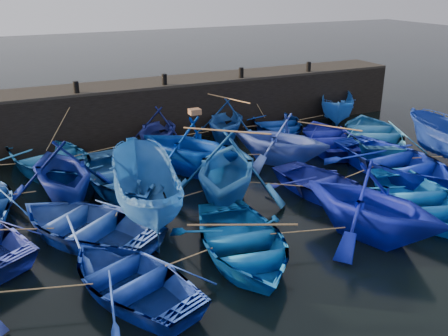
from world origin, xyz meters
name	(u,v)px	position (x,y,z in m)	size (l,w,h in m)	color
ground	(267,221)	(0.00, 0.00, 0.00)	(120.00, 120.00, 0.00)	black
quay_wall	(160,109)	(0.00, 10.50, 1.25)	(26.00, 2.50, 2.50)	black
quay_top	(159,82)	(0.00, 10.50, 2.56)	(26.00, 2.50, 0.12)	black
bollard_1	(76,87)	(-4.00, 9.60, 2.87)	(0.24, 0.24, 0.50)	black
bollard_2	(164,79)	(0.00, 9.60, 2.87)	(0.24, 0.24, 0.50)	black
bollard_3	(241,73)	(4.00, 9.60, 2.87)	(0.24, 0.24, 0.50)	black
bollard_4	(309,67)	(8.00, 9.60, 2.87)	(0.24, 0.24, 0.50)	black
boat_1	(50,159)	(-5.65, 7.35, 0.59)	(4.08, 5.71, 1.18)	#1D66AE
boat_2	(158,129)	(-0.93, 8.10, 0.99)	(3.23, 3.74, 1.97)	navy
boat_3	(226,120)	(2.46, 8.12, 1.01)	(3.32, 3.85, 2.03)	#17489D
boat_4	(277,124)	(5.15, 7.93, 0.51)	(3.54, 4.94, 1.03)	navy
boat_5	(338,107)	(9.03, 8.21, 0.87)	(1.69, 4.49, 1.74)	blue
boat_7	(62,170)	(-5.60, 4.32, 1.16)	(3.79, 4.40, 2.31)	navy
boat_8	(120,175)	(-3.57, 4.53, 0.54)	(3.76, 5.25, 1.09)	#255EAD
boat_9	(188,144)	(-0.69, 4.99, 1.18)	(3.87, 4.48, 2.36)	#00309F
boat_10	(281,138)	(3.11, 4.31, 1.10)	(3.60, 4.17, 2.20)	blue
boat_11	(328,137)	(6.18, 5.14, 0.49)	(3.39, 4.74, 0.98)	#121AA1
boat_12	(374,133)	(8.32, 4.59, 0.57)	(3.95, 5.52, 1.15)	blue
boat_14	(86,223)	(-5.43, 1.31, 0.51)	(3.54, 4.95, 1.03)	#284BB4
boat_15	(145,191)	(-3.47, 1.69, 1.03)	(2.00, 5.31, 2.06)	#21599C
boat_16	(227,167)	(-0.51, 1.93, 1.26)	(4.12, 4.78, 2.52)	blue
boat_17	(324,185)	(2.78, 0.79, 0.45)	(3.10, 4.33, 0.90)	#1A24A7
boat_18	(396,161)	(6.54, 1.29, 0.59)	(4.07, 5.70, 1.18)	#0C22BA
boat_21	(131,278)	(-5.00, -1.97, 0.45)	(3.13, 4.38, 0.91)	navy
boat_22	(242,242)	(-1.77, -1.68, 0.51)	(3.50, 4.89, 1.01)	#0B59B9
boat_23	(372,202)	(2.18, -2.27, 1.18)	(3.86, 4.48, 2.36)	#08149A
boat_24	(419,199)	(4.79, -1.64, 0.52)	(3.57, 4.99, 1.04)	blue
wooden_crate	(195,112)	(-0.39, 4.99, 2.47)	(0.43, 0.36, 0.21)	brown
mooring_ropes	(209,151)	(0.11, 4.82, 0.86)	(18.69, 11.81, 2.10)	tan
loose_oars	(260,136)	(1.59, 3.38, 1.67)	(10.21, 11.88, 1.59)	#99724C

